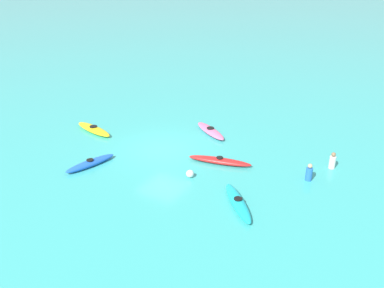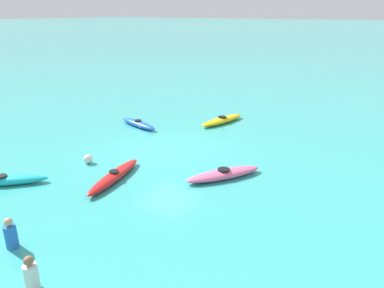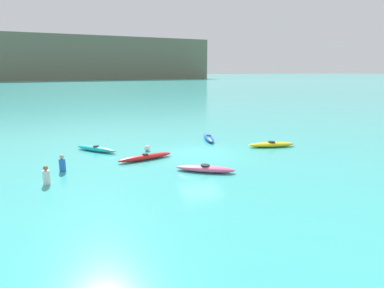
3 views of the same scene
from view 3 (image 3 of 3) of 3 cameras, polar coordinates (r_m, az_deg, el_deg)
The scene contains 10 objects.
ground_plane at distance 20.36m, azimuth 1.52°, elevation -1.71°, with size 600.00×600.00×0.00m, color #38ADA8.
headland_cliff at distance 185.69m, azimuth -16.36°, elevation 13.97°, with size 111.72×39.99×20.51m, color #6B6651.
kayak_blue at distance 24.27m, azimuth 2.90°, elevation 1.07°, with size 1.17×2.88×0.37m.
kayak_red at distance 19.18m, azimuth -8.10°, elevation -2.25°, with size 3.38×1.33×0.37m.
kayak_cyan at distance 21.82m, azimuth -16.29°, elevation -0.79°, with size 2.57×2.71×0.37m.
kayak_pink at distance 16.82m, azimuth 2.29°, elevation -4.29°, with size 2.96×2.22×0.37m.
kayak_yellow at distance 22.77m, azimuth 13.61°, elevation -0.08°, with size 3.28×1.36×0.37m.
buoy_white at distance 21.21m, azimuth -7.79°, elevation -0.69°, with size 0.38×0.38×0.38m, color white.
person_near_shore at distance 18.08m, azimuth -21.59°, elevation -3.25°, with size 0.43×0.43×0.88m.
person_by_kayaks at distance 16.34m, azimuth -23.97°, elevation -5.13°, with size 0.43×0.43×0.88m.
Camera 3 is at (-7.19, -18.34, 5.13)m, focal length 30.73 mm.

